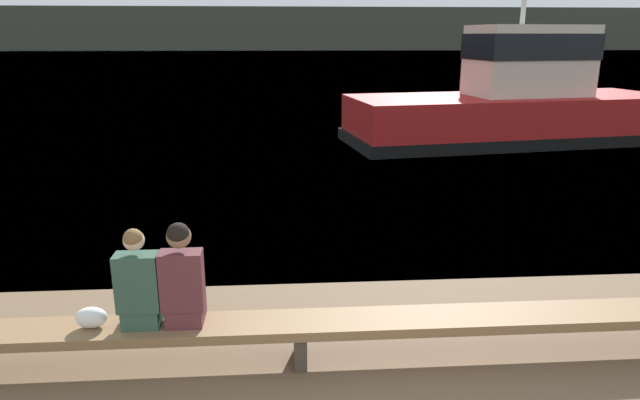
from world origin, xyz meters
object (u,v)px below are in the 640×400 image
(person_right, at_px, (182,279))
(shopping_bag, at_px, (91,318))
(person_left, at_px, (139,285))
(bench_main, at_px, (300,327))
(tugboat_red, at_px, (514,106))

(person_right, height_order, shopping_bag, person_right)
(person_left, relative_size, person_right, 0.95)
(bench_main, bearing_deg, tugboat_red, 59.75)
(person_right, relative_size, shopping_bag, 3.52)
(bench_main, bearing_deg, person_right, 179.80)
(person_right, bearing_deg, bench_main, -0.20)
(person_left, distance_m, person_right, 0.41)
(bench_main, height_order, person_left, person_left)
(person_right, bearing_deg, shopping_bag, -179.87)
(bench_main, distance_m, person_left, 1.59)
(person_right, distance_m, shopping_bag, 0.95)
(bench_main, distance_m, tugboat_red, 13.72)
(person_left, bearing_deg, shopping_bag, -179.35)
(shopping_bag, height_order, tugboat_red, tugboat_red)
(person_left, bearing_deg, tugboat_red, 54.58)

